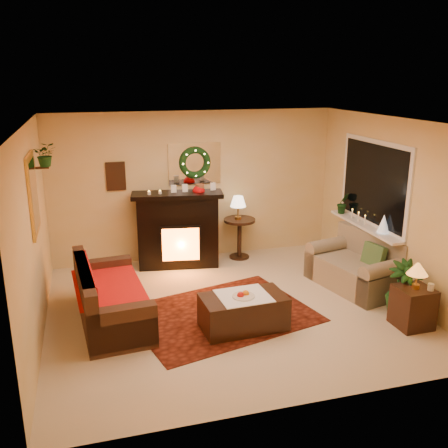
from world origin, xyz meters
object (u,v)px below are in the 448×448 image
object	(u,v)px
fireplace	(178,235)
loveseat	(355,261)
side_table_round	(239,240)
end_table_square	(413,307)
coffee_table	(243,313)
sofa	(112,291)

from	to	relation	value
fireplace	loveseat	size ratio (longest dim) A/B	0.93
fireplace	loveseat	bearing A→B (deg)	-25.18
side_table_round	fireplace	bearing A→B (deg)	-175.30
end_table_square	coffee_table	distance (m)	2.21
sofa	coffee_table	xyz separation A→B (m)	(1.62, -0.69, -0.22)
coffee_table	fireplace	bearing A→B (deg)	96.12
side_table_round	coffee_table	world-z (taller)	side_table_round
sofa	end_table_square	bearing A→B (deg)	-22.84
end_table_square	side_table_round	bearing A→B (deg)	114.72
sofa	end_table_square	world-z (taller)	sofa
loveseat	coffee_table	size ratio (longest dim) A/B	1.33
end_table_square	coffee_table	xyz separation A→B (m)	(-2.15, 0.54, -0.06)
coffee_table	side_table_round	bearing A→B (deg)	70.74
sofa	fireplace	distance (m)	2.13
side_table_round	end_table_square	xyz separation A→B (m)	(1.41, -3.06, -0.06)
sofa	side_table_round	distance (m)	2.98
side_table_round	coffee_table	distance (m)	2.63
loveseat	sofa	bearing A→B (deg)	168.56
sofa	end_table_square	distance (m)	3.96
fireplace	end_table_square	xyz separation A→B (m)	(2.54, -2.97, -0.28)
side_table_round	coffee_table	bearing A→B (deg)	-106.24
fireplace	end_table_square	world-z (taller)	fireplace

